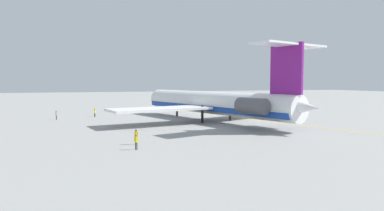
% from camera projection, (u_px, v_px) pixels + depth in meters
% --- Properties ---
extents(ground, '(374.00, 374.00, 0.00)m').
position_uv_depth(ground, '(251.00, 117.00, 72.33)').
color(ground, gray).
extents(main_jetliner, '(43.52, 39.04, 12.94)m').
position_uv_depth(main_jetliner, '(217.00, 103.00, 63.16)').
color(main_jetliner, white).
rests_on(main_jetliner, ground).
extents(ground_crew_near_nose, '(0.44, 0.28, 1.77)m').
position_uv_depth(ground_crew_near_nose, '(56.00, 114.00, 66.72)').
color(ground_crew_near_nose, black).
rests_on(ground_crew_near_nose, ground).
extents(ground_crew_near_tail, '(0.27, 0.42, 1.71)m').
position_uv_depth(ground_crew_near_tail, '(136.00, 140.00, 37.39)').
color(ground_crew_near_tail, black).
rests_on(ground_crew_near_tail, ground).
extents(ground_crew_portside, '(0.32, 0.38, 1.82)m').
position_uv_depth(ground_crew_portside, '(136.00, 135.00, 40.50)').
color(ground_crew_portside, black).
rests_on(ground_crew_portside, ground).
extents(ground_crew_starboard, '(0.33, 0.35, 1.75)m').
position_uv_depth(ground_crew_starboard, '(95.00, 112.00, 71.97)').
color(ground_crew_starboard, black).
rests_on(ground_crew_starboard, ground).
extents(safety_cone_nose, '(0.40, 0.40, 0.55)m').
position_uv_depth(safety_cone_nose, '(216.00, 108.00, 91.84)').
color(safety_cone_nose, '#EA590F').
rests_on(safety_cone_nose, ground).
extents(taxiway_centreline, '(85.52, 27.25, 0.01)m').
position_uv_depth(taxiway_centreline, '(253.00, 119.00, 67.29)').
color(taxiway_centreline, gold).
rests_on(taxiway_centreline, ground).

